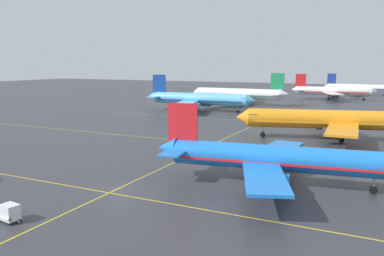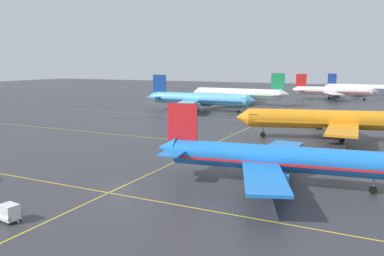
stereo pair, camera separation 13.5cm
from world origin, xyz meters
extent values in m
plane|color=#333338|center=(0.00, 0.00, 0.00)|extent=(600.00, 600.00, 0.00)
cylinder|color=blue|center=(18.81, 10.85, 3.78)|extent=(29.69, 7.72, 3.50)
cone|color=blue|center=(2.76, 8.51, 4.15)|extent=(3.40, 3.72, 3.33)
cube|color=red|center=(5.13, 8.85, 8.11)|extent=(4.43, 0.97, 5.53)
cube|color=blue|center=(5.08, 6.05, 4.15)|extent=(3.61, 5.17, 0.22)
cube|color=blue|center=(4.28, 11.52, 4.15)|extent=(3.61, 5.17, 0.22)
cube|color=blue|center=(19.03, 2.96, 3.23)|extent=(9.29, 14.63, 0.37)
cube|color=blue|center=(16.77, 18.46, 3.23)|extent=(5.68, 14.11, 0.37)
cylinder|color=blue|center=(19.69, 6.13, 2.03)|extent=(3.38, 2.37, 1.94)
cylinder|color=blue|center=(18.31, 15.61, 2.03)|extent=(3.38, 2.37, 1.94)
cube|color=red|center=(18.81, 10.85, 3.34)|extent=(27.36, 7.41, 0.33)
cylinder|color=#99999E|center=(30.67, 12.57, 1.52)|extent=(0.26, 0.26, 1.52)
cylinder|color=black|center=(30.67, 12.57, 0.51)|extent=(1.06, 0.56, 1.01)
cylinder|color=#99999E|center=(17.34, 8.21, 1.52)|extent=(0.26, 0.26, 1.52)
cylinder|color=black|center=(17.34, 8.21, 0.51)|extent=(1.06, 0.56, 1.01)
cylinder|color=#99999E|center=(16.64, 12.95, 1.52)|extent=(0.26, 0.26, 1.52)
cylinder|color=black|center=(16.64, 12.95, 0.51)|extent=(1.06, 0.56, 1.01)
cylinder|color=orange|center=(20.90, 48.17, 4.49)|extent=(34.94, 13.07, 4.16)
cone|color=orange|center=(2.59, 43.28, 4.49)|extent=(3.80, 4.68, 4.08)
cube|color=orange|center=(19.56, 57.45, 3.83)|extent=(12.53, 17.23, 0.44)
cube|color=orange|center=(24.36, 39.46, 3.83)|extent=(6.54, 16.70, 0.44)
cylinder|color=#333338|center=(19.22, 53.62, 2.41)|extent=(4.19, 3.18, 2.30)
cylinder|color=#333338|center=(22.16, 42.61, 2.41)|extent=(4.19, 3.18, 2.30)
cube|color=#385166|center=(5.03, 43.93, 5.09)|extent=(2.89, 4.21, 0.77)
cube|color=orange|center=(20.90, 48.17, 3.97)|extent=(32.24, 12.39, 0.39)
cylinder|color=#99999E|center=(7.14, 44.49, 1.81)|extent=(0.31, 0.31, 1.81)
cylinder|color=black|center=(7.14, 44.49, 0.60)|extent=(1.29, 0.79, 1.21)
cylinder|color=#99999E|center=(22.28, 51.49, 1.81)|extent=(0.31, 0.31, 1.81)
cylinder|color=black|center=(22.28, 51.49, 0.60)|extent=(1.29, 0.79, 1.21)
cylinder|color=#99999E|center=(23.75, 45.98, 1.81)|extent=(0.31, 0.31, 1.81)
cylinder|color=black|center=(23.75, 45.98, 0.60)|extent=(1.29, 0.79, 1.21)
cylinder|color=#5BB7E5|center=(-26.59, 83.47, 4.38)|extent=(34.33, 5.59, 4.06)
cone|color=#5BB7E5|center=(-8.13, 84.30, 4.38)|extent=(2.95, 4.10, 3.98)
cone|color=#5BB7E5|center=(-45.37, 82.63, 4.81)|extent=(3.59, 4.01, 3.86)
cube|color=navy|center=(-42.60, 82.75, 9.40)|extent=(5.14, 0.61, 6.41)
cube|color=#5BB7E5|center=(-42.99, 79.53, 4.81)|extent=(3.66, 5.70, 0.26)
cube|color=#5BB7E5|center=(-43.27, 85.93, 4.81)|extent=(3.66, 5.70, 0.26)
cube|color=#5BB7E5|center=(-27.25, 74.35, 3.74)|extent=(9.41, 16.91, 0.43)
cube|color=#5BB7E5|center=(-28.06, 92.49, 3.74)|extent=(8.11, 16.72, 0.43)
cylinder|color=#5BB7E5|center=(-26.13, 77.93, 2.35)|extent=(3.73, 2.40, 2.24)
cylinder|color=#5BB7E5|center=(-26.62, 89.03, 2.35)|extent=(3.73, 2.40, 2.24)
cube|color=#385166|center=(-10.58, 84.19, 4.97)|extent=(2.09, 3.82, 0.75)
cube|color=navy|center=(-26.59, 83.47, 3.87)|extent=(31.60, 5.51, 0.38)
cylinder|color=#99999E|center=(-12.72, 84.09, 1.76)|extent=(0.30, 0.30, 1.76)
cylinder|color=black|center=(-12.72, 84.09, 0.59)|extent=(1.20, 0.53, 1.18)
cylinder|color=#99999E|center=(-28.60, 80.60, 1.76)|extent=(0.30, 0.30, 1.76)
cylinder|color=black|center=(-28.60, 80.60, 0.59)|extent=(1.20, 0.53, 1.18)
cylinder|color=#99999E|center=(-28.85, 86.15, 1.76)|extent=(0.30, 0.30, 1.76)
cylinder|color=black|center=(-28.85, 86.15, 0.59)|extent=(1.20, 0.53, 1.18)
cylinder|color=white|center=(-22.62, 111.52, 4.50)|extent=(35.18, 4.90, 4.17)
cone|color=white|center=(-41.59, 111.92, 4.50)|extent=(2.94, 4.14, 4.08)
cone|color=white|center=(-3.32, 111.12, 4.94)|extent=(3.59, 4.03, 3.96)
cube|color=#197F47|center=(-6.17, 111.18, 9.65)|extent=(5.27, 0.50, 6.58)
cube|color=white|center=(-5.55, 114.46, 4.94)|extent=(3.63, 5.78, 0.26)
cube|color=white|center=(-5.69, 107.88, 4.94)|extent=(3.63, 5.78, 0.26)
cube|color=white|center=(-21.33, 120.82, 3.84)|extent=(8.69, 17.23, 0.44)
cube|color=white|center=(-21.72, 102.18, 3.84)|extent=(9.31, 17.32, 0.44)
cylinder|color=#2D9956|center=(-22.72, 117.23, 2.41)|extent=(3.78, 2.38, 2.30)
cylinder|color=#2D9956|center=(-22.96, 105.83, 2.41)|extent=(3.78, 2.38, 2.30)
cube|color=#385166|center=(-39.07, 111.87, 5.10)|extent=(2.05, 3.87, 0.77)
cube|color=#197F47|center=(-22.62, 111.52, 3.98)|extent=(32.37, 4.88, 0.39)
cylinder|color=#99999E|center=(-36.87, 111.82, 1.81)|extent=(0.31, 0.31, 1.81)
cylinder|color=black|center=(-36.87, 111.82, 0.60)|extent=(1.22, 0.52, 1.21)
cylinder|color=#99999E|center=(-20.37, 114.33, 1.81)|extent=(0.31, 0.31, 1.81)
cylinder|color=black|center=(-20.37, 114.33, 0.60)|extent=(1.22, 0.52, 1.21)
cylinder|color=#99999E|center=(-20.48, 108.63, 1.81)|extent=(0.31, 0.31, 1.81)
cylinder|color=black|center=(-20.48, 108.63, 0.60)|extent=(1.22, 0.52, 1.21)
cylinder|color=white|center=(10.52, 151.50, 4.11)|extent=(32.23, 9.47, 3.81)
cone|color=white|center=(27.58, 154.60, 4.11)|extent=(3.23, 4.14, 3.73)
cone|color=white|center=(-6.83, 148.35, 4.51)|extent=(3.80, 4.13, 3.62)
cube|color=red|center=(-4.27, 148.82, 8.82)|extent=(4.80, 1.21, 6.01)
cube|color=white|center=(-4.22, 145.77, 4.51)|extent=(4.09, 5.70, 0.24)
cube|color=white|center=(-5.30, 151.68, 4.51)|extent=(4.09, 5.70, 0.24)
cube|color=white|center=(11.06, 142.94, 3.51)|extent=(10.52, 15.88, 0.40)
cube|color=white|center=(8.01, 159.70, 3.51)|extent=(5.66, 15.18, 0.40)
cylinder|color=#4C4C51|center=(11.65, 146.41, 2.20)|extent=(3.73, 2.68, 2.10)
cylinder|color=#4C4C51|center=(9.79, 156.66, 2.20)|extent=(3.73, 2.68, 2.10)
cube|color=#385166|center=(25.31, 154.19, 4.66)|extent=(2.40, 3.77, 0.70)
cube|color=red|center=(10.52, 151.50, 3.63)|extent=(29.71, 9.05, 0.36)
cylinder|color=#99999E|center=(23.34, 153.83, 1.65)|extent=(0.28, 0.28, 1.65)
cylinder|color=black|center=(23.34, 153.83, 0.55)|extent=(1.17, 0.64, 1.10)
cylinder|color=#99999E|center=(9.02, 148.58, 1.65)|extent=(0.28, 0.28, 1.65)
cylinder|color=black|center=(9.02, 148.58, 0.55)|extent=(1.17, 0.64, 1.10)
cylinder|color=#99999E|center=(8.08, 153.71, 1.65)|extent=(0.28, 0.28, 1.65)
cylinder|color=black|center=(8.08, 153.71, 0.55)|extent=(1.17, 0.64, 1.10)
cylinder|color=white|center=(19.31, 187.54, 3.91)|extent=(30.67, 5.76, 3.62)
cone|color=white|center=(2.58, 188.72, 4.29)|extent=(3.28, 3.65, 3.44)
cube|color=navy|center=(5.05, 188.55, 8.39)|extent=(4.59, 0.66, 5.72)
cube|color=white|center=(4.37, 185.73, 4.29)|extent=(3.39, 5.16, 0.23)
cube|color=white|center=(4.77, 191.43, 4.29)|extent=(3.39, 5.16, 0.23)
cube|color=white|center=(17.78, 179.53, 3.34)|extent=(6.89, 14.84, 0.38)
cube|color=white|center=(18.93, 195.69, 3.34)|extent=(8.71, 15.11, 0.38)
cylinder|color=navy|center=(19.15, 182.59, 2.10)|extent=(3.37, 2.22, 2.00)
cylinder|color=navy|center=(19.84, 192.47, 2.10)|extent=(3.37, 2.22, 2.00)
cube|color=navy|center=(19.31, 187.54, 3.45)|extent=(28.24, 5.62, 0.34)
cylinder|color=#99999E|center=(31.66, 186.67, 1.57)|extent=(0.27, 0.27, 1.57)
cylinder|color=black|center=(31.66, 186.67, 0.52)|extent=(1.08, 0.50, 1.05)
cylinder|color=#99999E|center=(17.23, 185.21, 1.57)|extent=(0.27, 0.27, 1.57)
cylinder|color=black|center=(17.23, 185.21, 0.52)|extent=(1.08, 0.50, 1.05)
cylinder|color=#99999E|center=(17.58, 190.15, 1.57)|extent=(0.27, 0.27, 1.57)
cylinder|color=black|center=(17.58, 190.15, 0.52)|extent=(1.08, 0.50, 1.05)
cube|color=yellow|center=(0.00, -2.00, 0.00)|extent=(141.18, 0.20, 0.01)
cube|color=yellow|center=(0.00, 33.03, 0.00)|extent=(141.18, 0.20, 0.01)
cube|color=yellow|center=(0.00, 68.05, 0.00)|extent=(141.18, 0.20, 0.01)
cube|color=yellow|center=(0.00, 103.08, 0.00)|extent=(141.18, 0.20, 0.01)
cube|color=yellow|center=(0.00, 50.54, 0.00)|extent=(0.20, 154.11, 0.01)
cube|color=#99999E|center=(-3.57, -14.05, 0.30)|extent=(2.29, 1.86, 0.12)
cube|color=silver|center=(-3.57, -14.05, 1.11)|extent=(2.07, 1.68, 1.50)
cube|color=silver|center=(-3.65, -14.65, 0.58)|extent=(1.96, 0.80, 0.57)
cylinder|color=#99999E|center=(-2.24, -14.23, 0.30)|extent=(0.70, 0.17, 0.08)
cylinder|color=black|center=(-2.81, -14.78, 0.12)|extent=(0.25, 0.13, 0.24)
cylinder|color=black|center=(-2.65, -13.55, 0.12)|extent=(0.25, 0.13, 0.24)
cylinder|color=black|center=(-4.50, -14.56, 0.12)|extent=(0.25, 0.13, 0.24)
cylinder|color=black|center=(-4.34, -13.33, 0.12)|extent=(0.25, 0.13, 0.24)
camera|label=1|loc=(30.83, -40.93, 16.43)|focal=36.66mm
camera|label=2|loc=(30.96, -40.87, 16.43)|focal=36.66mm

